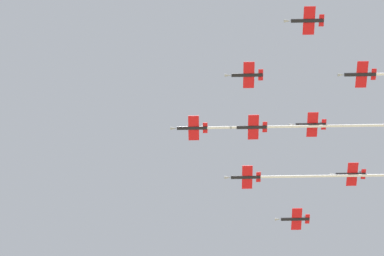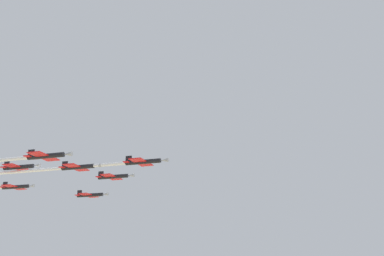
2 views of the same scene
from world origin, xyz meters
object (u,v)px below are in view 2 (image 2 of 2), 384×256
object	(u,v)px
jet_lead	(46,170)
jet_port_inner	(114,177)
jet_starboard_outer	(91,195)
jet_port_trail	(19,167)
jet_port_outer	(79,167)

from	to	relation	value
jet_lead	jet_port_inner	xyz separation A→B (m)	(21.24, 0.98, 0.81)
jet_starboard_outer	jet_lead	bearing A→B (deg)	8.58
jet_lead	jet_starboard_outer	distance (m)	35.28
jet_lead	jet_port_inner	size ratio (longest dim) A/B	6.40
jet_lead	jet_port_trail	world-z (taller)	jet_port_trail
jet_lead	jet_port_outer	world-z (taller)	jet_lead
jet_port_inner	jet_starboard_outer	distance (m)	24.72
jet_port_inner	jet_port_trail	distance (m)	27.24
jet_starboard_outer	jet_port_inner	bearing A→B (deg)	45.00
jet_lead	jet_port_outer	xyz separation A→B (m)	(6.36, -8.27, -0.02)
jet_lead	jet_port_outer	bearing A→B (deg)	90.00
jet_port_outer	jet_starboard_outer	distance (m)	38.25
jet_port_inner	jet_port_trail	xyz separation A→B (m)	(-26.58, 5.95, 0.55)
jet_port_inner	jet_port_outer	world-z (taller)	jet_port_inner
jet_lead	jet_port_trail	size ratio (longest dim) A/B	6.40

